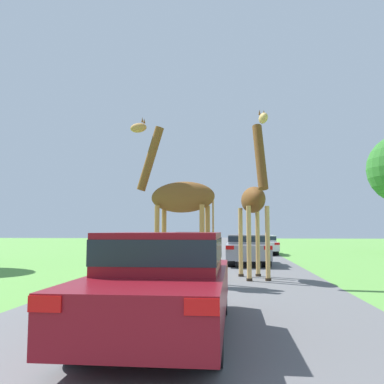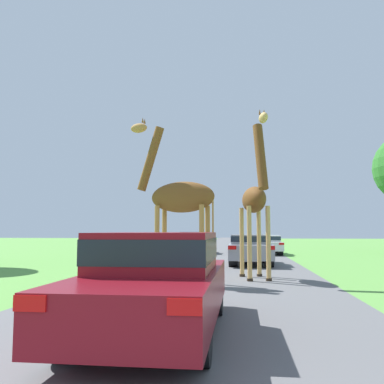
{
  "view_description": "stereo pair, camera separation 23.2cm",
  "coord_description": "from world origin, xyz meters",
  "px_view_note": "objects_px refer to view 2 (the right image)",
  "views": [
    {
      "loc": [
        0.76,
        -0.67,
        1.54
      ],
      "look_at": [
        -0.46,
        11.25,
        2.68
      ],
      "focal_mm": 38.0,
      "sensor_mm": 36.0,
      "label": 1
    },
    {
      "loc": [
        0.99,
        -0.65,
        1.54
      ],
      "look_at": [
        -0.46,
        11.25,
        2.68
      ],
      "focal_mm": 38.0,
      "sensor_mm": 36.0,
      "label": 2
    }
  ],
  "objects_px": {
    "car_lead_maroon": "(157,279)",
    "car_far_ahead": "(195,242)",
    "giraffe_near_road": "(178,198)",
    "car_queue_left": "(267,244)",
    "car_verge_right": "(158,251)",
    "car_queue_right": "(250,248)",
    "giraffe_companion": "(255,198)"
  },
  "relations": [
    {
      "from": "giraffe_companion",
      "to": "car_queue_left",
      "type": "relative_size",
      "value": 1.2
    },
    {
      "from": "giraffe_companion",
      "to": "car_verge_right",
      "type": "relative_size",
      "value": 1.23
    },
    {
      "from": "car_verge_right",
      "to": "giraffe_companion",
      "type": "bearing_deg",
      "value": -30.5
    },
    {
      "from": "giraffe_companion",
      "to": "car_far_ahead",
      "type": "distance_m",
      "value": 14.79
    },
    {
      "from": "car_far_ahead",
      "to": "giraffe_companion",
      "type": "bearing_deg",
      "value": -75.88
    },
    {
      "from": "giraffe_near_road",
      "to": "car_lead_maroon",
      "type": "xyz_separation_m",
      "value": [
        0.59,
        -5.77,
        -1.71
      ]
    },
    {
      "from": "car_verge_right",
      "to": "giraffe_near_road",
      "type": "bearing_deg",
      "value": -68.95
    },
    {
      "from": "car_queue_right",
      "to": "car_far_ahead",
      "type": "xyz_separation_m",
      "value": [
        -3.53,
        8.64,
        0.02
      ]
    },
    {
      "from": "car_lead_maroon",
      "to": "car_far_ahead",
      "type": "xyz_separation_m",
      "value": [
        -1.86,
        21.22,
        -0.04
      ]
    },
    {
      "from": "car_lead_maroon",
      "to": "car_queue_left",
      "type": "relative_size",
      "value": 1.11
    },
    {
      "from": "giraffe_near_road",
      "to": "giraffe_companion",
      "type": "xyz_separation_m",
      "value": [
        2.31,
        1.22,
        0.05
      ]
    },
    {
      "from": "car_queue_left",
      "to": "car_verge_right",
      "type": "bearing_deg",
      "value": -112.28
    },
    {
      "from": "car_lead_maroon",
      "to": "car_queue_left",
      "type": "distance_m",
      "value": 21.07
    },
    {
      "from": "giraffe_companion",
      "to": "car_lead_maroon",
      "type": "relative_size",
      "value": 1.08
    },
    {
      "from": "giraffe_near_road",
      "to": "car_verge_right",
      "type": "bearing_deg",
      "value": 35.04
    },
    {
      "from": "car_lead_maroon",
      "to": "giraffe_companion",
      "type": "bearing_deg",
      "value": 76.16
    },
    {
      "from": "giraffe_near_road",
      "to": "car_queue_left",
      "type": "bearing_deg",
      "value": 0.83
    },
    {
      "from": "car_queue_left",
      "to": "car_verge_right",
      "type": "relative_size",
      "value": 1.02
    },
    {
      "from": "giraffe_near_road",
      "to": "car_queue_right",
      "type": "height_order",
      "value": "giraffe_near_road"
    },
    {
      "from": "car_lead_maroon",
      "to": "giraffe_near_road",
      "type": "bearing_deg",
      "value": 95.86
    },
    {
      "from": "car_lead_maroon",
      "to": "car_queue_left",
      "type": "bearing_deg",
      "value": 81.98
    },
    {
      "from": "giraffe_companion",
      "to": "car_queue_right",
      "type": "relative_size",
      "value": 1.29
    },
    {
      "from": "car_lead_maroon",
      "to": "car_verge_right",
      "type": "xyz_separation_m",
      "value": [
        -1.88,
        9.11,
        -0.04
      ]
    },
    {
      "from": "giraffe_near_road",
      "to": "car_far_ahead",
      "type": "bearing_deg",
      "value": 18.68
    },
    {
      "from": "giraffe_near_road",
      "to": "giraffe_companion",
      "type": "bearing_deg",
      "value": -48.18
    },
    {
      "from": "car_far_ahead",
      "to": "car_verge_right",
      "type": "height_order",
      "value": "car_far_ahead"
    },
    {
      "from": "car_lead_maroon",
      "to": "car_far_ahead",
      "type": "distance_m",
      "value": 21.3
    },
    {
      "from": "car_far_ahead",
      "to": "car_queue_right",
      "type": "bearing_deg",
      "value": -67.81
    },
    {
      "from": "giraffe_near_road",
      "to": "car_queue_left",
      "type": "height_order",
      "value": "giraffe_near_road"
    },
    {
      "from": "giraffe_companion",
      "to": "car_queue_right",
      "type": "height_order",
      "value": "giraffe_companion"
    },
    {
      "from": "giraffe_companion",
      "to": "car_lead_maroon",
      "type": "height_order",
      "value": "giraffe_companion"
    },
    {
      "from": "giraffe_near_road",
      "to": "car_far_ahead",
      "type": "distance_m",
      "value": 15.61
    }
  ]
}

